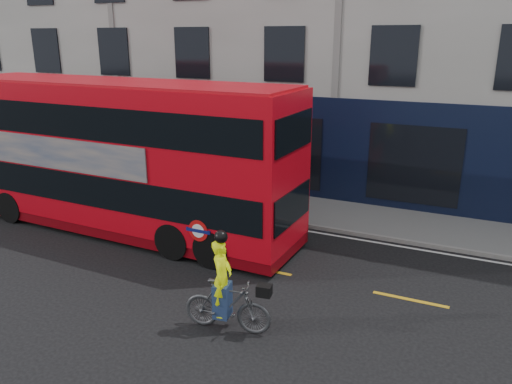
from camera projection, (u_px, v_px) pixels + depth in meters
The scene contains 8 objects.
ground at pixel (236, 293), 12.46m from camera, with size 120.00×120.00×0.00m, color black.
pavement at pixel (318, 212), 18.07m from camera, with size 60.00×3.00×0.12m, color slate.
kerb at pixel (304, 225), 16.77m from camera, with size 60.00×0.12×0.13m, color gray.
building_terrace at pixel (371, 3), 21.43m from camera, with size 50.00×10.07×15.00m.
road_edge_line at pixel (301, 230), 16.53m from camera, with size 58.00×0.10×0.01m, color silver.
lane_dashes at pixel (261, 269), 13.76m from camera, with size 58.00×0.12×0.01m, color gold, non-canonical shape.
bus at pixel (121, 156), 15.91m from camera, with size 12.09×3.05×4.85m.
cyclist at pixel (226, 298), 10.69m from camera, with size 2.02×0.83×2.32m.
Camera 1 is at (5.14, -9.89, 6.13)m, focal length 35.00 mm.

